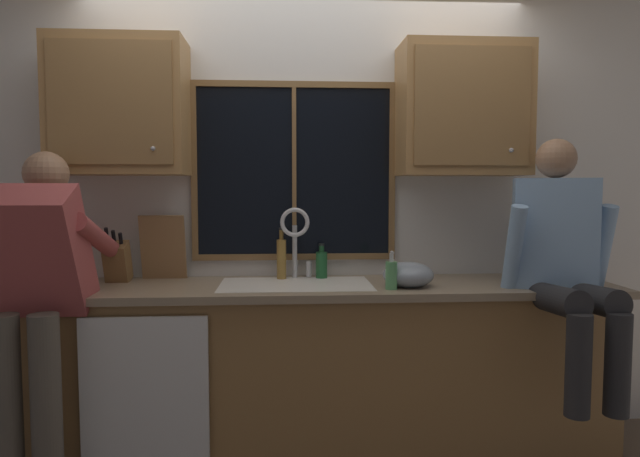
# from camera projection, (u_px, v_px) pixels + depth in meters

# --- Properties ---
(back_wall) EXTENTS (5.60, 0.12, 2.55)m
(back_wall) POSITION_uv_depth(u_px,v_px,m) (305.00, 214.00, 3.30)
(back_wall) COLOR silver
(back_wall) RESTS_ON floor
(window_glass) EXTENTS (1.10, 0.02, 0.95)m
(window_glass) POSITION_uv_depth(u_px,v_px,m) (294.00, 172.00, 3.21)
(window_glass) COLOR black
(window_frame_top) EXTENTS (1.17, 0.02, 0.04)m
(window_frame_top) POSITION_uv_depth(u_px,v_px,m) (294.00, 84.00, 3.16)
(window_frame_top) COLOR brown
(window_frame_bottom) EXTENTS (1.17, 0.02, 0.04)m
(window_frame_bottom) POSITION_uv_depth(u_px,v_px,m) (294.00, 257.00, 3.24)
(window_frame_bottom) COLOR brown
(window_frame_left) EXTENTS (0.03, 0.02, 0.95)m
(window_frame_left) POSITION_uv_depth(u_px,v_px,m) (194.00, 171.00, 3.16)
(window_frame_left) COLOR brown
(window_frame_right) EXTENTS (0.03, 0.02, 0.95)m
(window_frame_right) POSITION_uv_depth(u_px,v_px,m) (392.00, 172.00, 3.24)
(window_frame_right) COLOR brown
(window_mullion_center) EXTENTS (0.02, 0.02, 0.95)m
(window_mullion_center) POSITION_uv_depth(u_px,v_px,m) (294.00, 171.00, 3.20)
(window_mullion_center) COLOR brown
(lower_cabinet_run) EXTENTS (3.20, 0.58, 0.88)m
(lower_cabinet_run) POSITION_uv_depth(u_px,v_px,m) (308.00, 372.00, 3.01)
(lower_cabinet_run) COLOR olive
(lower_cabinet_run) RESTS_ON floor
(countertop) EXTENTS (3.26, 0.62, 0.04)m
(countertop) POSITION_uv_depth(u_px,v_px,m) (308.00, 288.00, 2.96)
(countertop) COLOR gray
(countertop) RESTS_ON lower_cabinet_run
(dishwasher_front) EXTENTS (0.60, 0.02, 0.74)m
(dishwasher_front) POSITION_uv_depth(u_px,v_px,m) (145.00, 394.00, 2.64)
(dishwasher_front) COLOR white
(upper_cabinet_left) EXTENTS (0.70, 0.36, 0.72)m
(upper_cabinet_left) POSITION_uv_depth(u_px,v_px,m) (120.00, 107.00, 2.96)
(upper_cabinet_left) COLOR #A87A47
(upper_cabinet_right) EXTENTS (0.70, 0.36, 0.72)m
(upper_cabinet_right) POSITION_uv_depth(u_px,v_px,m) (463.00, 110.00, 3.09)
(upper_cabinet_right) COLOR #A87A47
(sink) EXTENTS (0.80, 0.46, 0.21)m
(sink) POSITION_uv_depth(u_px,v_px,m) (296.00, 302.00, 2.97)
(sink) COLOR white
(sink) RESTS_ON lower_cabinet_run
(faucet) EXTENTS (0.18, 0.09, 0.40)m
(faucet) POSITION_uv_depth(u_px,v_px,m) (296.00, 234.00, 3.12)
(faucet) COLOR silver
(faucet) RESTS_ON countertop
(person_standing) EXTENTS (0.53, 0.66, 1.61)m
(person_standing) POSITION_uv_depth(u_px,v_px,m) (34.00, 288.00, 2.54)
(person_standing) COLOR #595147
(person_standing) RESTS_ON floor
(person_sitting_on_counter) EXTENTS (0.54, 0.65, 1.26)m
(person_sitting_on_counter) POSITION_uv_depth(u_px,v_px,m) (563.00, 254.00, 2.77)
(person_sitting_on_counter) COLOR #262628
(person_sitting_on_counter) RESTS_ON countertop
(knife_block) EXTENTS (0.12, 0.18, 0.32)m
(knife_block) POSITION_uv_depth(u_px,v_px,m) (117.00, 262.00, 3.03)
(knife_block) COLOR olive
(knife_block) RESTS_ON countertop
(cutting_board) EXTENTS (0.25, 0.10, 0.36)m
(cutting_board) POSITION_uv_depth(u_px,v_px,m) (163.00, 247.00, 3.11)
(cutting_board) COLOR #997047
(cutting_board) RESTS_ON countertop
(mixing_bowl) EXTENTS (0.26, 0.26, 0.13)m
(mixing_bowl) POSITION_uv_depth(u_px,v_px,m) (408.00, 275.00, 2.91)
(mixing_bowl) COLOR #8C99A8
(mixing_bowl) RESTS_ON countertop
(soap_dispenser) EXTENTS (0.06, 0.07, 0.20)m
(soap_dispenser) POSITION_uv_depth(u_px,v_px,m) (391.00, 275.00, 2.81)
(soap_dispenser) COLOR #59A566
(soap_dispenser) RESTS_ON countertop
(bottle_green_glass) EXTENTS (0.06, 0.06, 0.20)m
(bottle_green_glass) POSITION_uv_depth(u_px,v_px,m) (322.00, 264.00, 3.16)
(bottle_green_glass) COLOR #1E592D
(bottle_green_glass) RESTS_ON countertop
(bottle_tall_clear) EXTENTS (0.05, 0.05, 0.29)m
(bottle_tall_clear) POSITION_uv_depth(u_px,v_px,m) (281.00, 258.00, 3.13)
(bottle_tall_clear) COLOR olive
(bottle_tall_clear) RESTS_ON countertop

